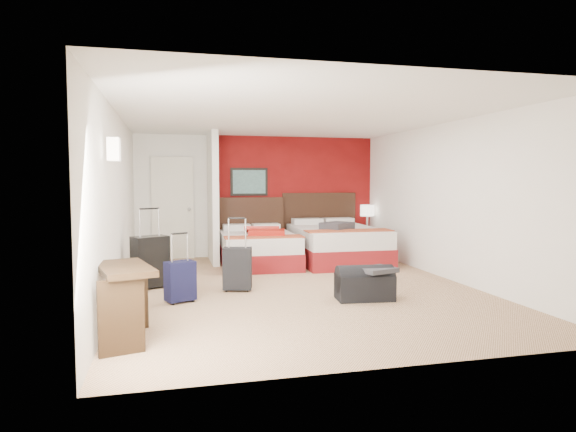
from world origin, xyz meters
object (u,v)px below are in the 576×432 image
object	(u,v)px
desk	(125,304)
suitcase_charcoal	(237,270)
duffel_bag	(365,286)
bed_right	(337,245)
red_suitcase_open	(264,231)
suitcase_black	(150,263)
table_lamp	(367,217)
bed_left	(258,249)
nightstand	(367,242)
suitcase_navy	(180,283)

from	to	relation	value
desk	suitcase_charcoal	bearing A→B (deg)	39.80
duffel_bag	bed_right	bearing A→B (deg)	83.58
bed_right	suitcase_charcoal	xyz separation A→B (m)	(-2.21, -2.07, -0.04)
red_suitcase_open	suitcase_charcoal	distance (m)	2.16
suitcase_charcoal	desk	size ratio (longest dim) A/B	0.65
duffel_bag	suitcase_charcoal	bearing A→B (deg)	155.40
bed_right	suitcase_black	xyz separation A→B (m)	(-3.43, -1.59, 0.04)
bed_right	desk	distance (m)	5.41
table_lamp	suitcase_black	size ratio (longest dim) A/B	0.73
bed_left	bed_right	world-z (taller)	bed_right
nightstand	table_lamp	distance (m)	0.53
suitcase_black	desk	bearing A→B (deg)	-120.13
suitcase_black	desk	distance (m)	2.46
bed_left	suitcase_black	bearing A→B (deg)	-137.79
bed_left	duffel_bag	bearing A→B (deg)	-71.48
suitcase_charcoal	suitcase_navy	distance (m)	0.95
suitcase_black	bed_right	bearing A→B (deg)	-1.67
desk	bed_right	bearing A→B (deg)	33.07
table_lamp	suitcase_navy	size ratio (longest dim) A/B	1.07
bed_left	duffel_bag	xyz separation A→B (m)	(0.89, -3.00, -0.10)
suitcase_black	suitcase_navy	size ratio (longest dim) A/B	1.45
red_suitcase_open	duffel_bag	bearing A→B (deg)	-61.52
table_lamp	suitcase_navy	bearing A→B (deg)	-139.62
suitcase_black	suitcase_navy	world-z (taller)	suitcase_black
red_suitcase_open	table_lamp	world-z (taller)	table_lamp
bed_left	red_suitcase_open	distance (m)	0.37
bed_right	duffel_bag	bearing A→B (deg)	-100.97
suitcase_black	duffel_bag	world-z (taller)	suitcase_black
nightstand	suitcase_charcoal	size ratio (longest dim) A/B	0.88
bed_left	table_lamp	distance (m)	2.70
suitcase_charcoal	bed_right	bearing A→B (deg)	56.79
red_suitcase_open	desk	distance (m)	4.51
table_lamp	suitcase_charcoal	bearing A→B (deg)	-137.69
suitcase_navy	red_suitcase_open	bearing A→B (deg)	33.49
desk	suitcase_navy	bearing A→B (deg)	53.81
bed_right	table_lamp	distance (m)	1.37
table_lamp	duffel_bag	size ratio (longest dim) A/B	0.73
bed_left	suitcase_charcoal	world-z (taller)	suitcase_charcoal
bed_left	suitcase_black	xyz separation A→B (m)	(-1.89, -1.60, 0.08)
red_suitcase_open	nightstand	world-z (taller)	red_suitcase_open
table_lamp	suitcase_black	distance (m)	5.05
duffel_bag	desk	size ratio (longest dim) A/B	0.82
nightstand	bed_right	bearing A→B (deg)	-131.64
bed_left	nightstand	world-z (taller)	bed_left
nightstand	desk	xyz separation A→B (m)	(-4.57, -4.88, 0.12)
nightstand	duffel_bag	distance (m)	4.16
table_lamp	suitcase_black	xyz separation A→B (m)	(-4.41, -2.42, -0.42)
bed_left	bed_right	bearing A→B (deg)	1.67
table_lamp	suitcase_black	world-z (taller)	table_lamp
red_suitcase_open	bed_right	bearing A→B (deg)	16.86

